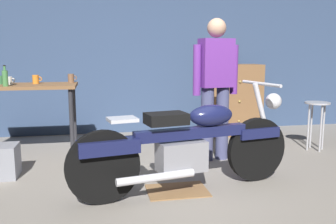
{
  "coord_description": "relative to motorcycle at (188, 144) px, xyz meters",
  "views": [
    {
      "loc": [
        -0.7,
        -3.09,
        1.28
      ],
      "look_at": [
        0.02,
        0.7,
        0.65
      ],
      "focal_mm": 39.03,
      "sensor_mm": 36.0,
      "label": 1
    }
  ],
  "objects": [
    {
      "name": "mug_brown_stoneware",
      "position": [
        -1.13,
        1.64,
        0.51
      ],
      "size": [
        0.11,
        0.08,
        0.11
      ],
      "color": "brown",
      "rests_on": "workbench"
    },
    {
      "name": "drip_tray",
      "position": [
        -0.1,
        -0.0,
        -0.44
      ],
      "size": [
        0.56,
        0.4,
        0.01
      ],
      "primitive_type": "cube",
      "color": "olive",
      "rests_on": "ground_plane"
    },
    {
      "name": "workbench",
      "position": [
        -1.71,
        1.47,
        0.34
      ],
      "size": [
        1.3,
        0.64,
        0.9
      ],
      "color": "brown",
      "rests_on": "ground_plane"
    },
    {
      "name": "wooden_dresser",
      "position": [
        1.29,
        2.22,
        0.1
      ],
      "size": [
        0.8,
        0.47,
        1.1
      ],
      "color": "brown",
      "rests_on": "ground_plane"
    },
    {
      "name": "shop_stool",
      "position": [
        2.01,
        1.1,
        0.05
      ],
      "size": [
        0.32,
        0.32,
        0.64
      ],
      "color": "#B2B2B7",
      "rests_on": "ground_plane"
    },
    {
      "name": "mug_orange_travel",
      "position": [
        -1.55,
        1.57,
        0.5
      ],
      "size": [
        0.11,
        0.08,
        0.11
      ],
      "color": "orange",
      "rests_on": "workbench"
    },
    {
      "name": "motorcycle",
      "position": [
        0.0,
        0.0,
        0.0
      ],
      "size": [
        2.16,
        0.75,
        1.0
      ],
      "rotation": [
        0.0,
        0.0,
        0.19
      ],
      "color": "black",
      "rests_on": "ground_plane"
    },
    {
      "name": "mug_white_ceramic",
      "position": [
        -1.85,
        1.48,
        0.5
      ],
      "size": [
        0.12,
        0.08,
        0.1
      ],
      "color": "white",
      "rests_on": "workbench"
    },
    {
      "name": "person_standing",
      "position": [
        0.56,
        0.93,
        0.48
      ],
      "size": [
        0.57,
        0.27,
        1.67
      ],
      "rotation": [
        0.0,
        0.0,
        3.28
      ],
      "color": "#4D517C",
      "rests_on": "ground_plane"
    },
    {
      "name": "ground_plane",
      "position": [
        -0.09,
        -0.08,
        -0.45
      ],
      "size": [
        12.0,
        12.0,
        0.0
      ],
      "primitive_type": "plane",
      "color": "gray"
    },
    {
      "name": "bottle",
      "position": [
        -1.84,
        1.26,
        0.55
      ],
      "size": [
        0.06,
        0.06,
        0.24
      ],
      "color": "#4C8C4C",
      "rests_on": "workbench"
    },
    {
      "name": "mug_green_speckled",
      "position": [
        -1.97,
        1.55,
        0.5
      ],
      "size": [
        0.11,
        0.08,
        0.1
      ],
      "color": "#3D7F4C",
      "rests_on": "workbench"
    },
    {
      "name": "back_wall",
      "position": [
        -0.09,
        2.72,
        1.1
      ],
      "size": [
        8.0,
        0.12,
        3.1
      ],
      "primitive_type": "cube",
      "color": "#384C70",
      "rests_on": "ground_plane"
    }
  ]
}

